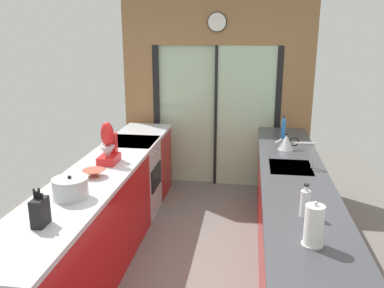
% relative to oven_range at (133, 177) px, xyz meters
% --- Properties ---
extents(ground_plane, '(5.04, 7.60, 0.02)m').
position_rel_oven_range_xyz_m(ground_plane, '(0.91, -0.65, -0.47)').
color(ground_plane, slate).
extents(back_wall_unit, '(2.64, 0.12, 2.70)m').
position_rel_oven_range_xyz_m(back_wall_unit, '(0.91, 1.15, 1.07)').
color(back_wall_unit, olive).
rests_on(back_wall_unit, ground_plane).
extents(left_counter_run, '(0.62, 3.80, 0.92)m').
position_rel_oven_range_xyz_m(left_counter_run, '(-0.00, -1.12, 0.01)').
color(left_counter_run, '#AD0C0F').
rests_on(left_counter_run, ground_plane).
extents(right_counter_run, '(0.62, 3.80, 0.92)m').
position_rel_oven_range_xyz_m(right_counter_run, '(1.82, -0.95, 0.01)').
color(right_counter_run, '#AD0C0F').
rests_on(right_counter_run, ground_plane).
extents(sink_faucet, '(0.19, 0.02, 0.25)m').
position_rel_oven_range_xyz_m(sink_faucet, '(1.96, -0.70, 0.63)').
color(sink_faucet, '#B7BABC').
rests_on(sink_faucet, right_counter_run).
extents(oven_range, '(0.60, 0.60, 0.92)m').
position_rel_oven_range_xyz_m(oven_range, '(0.00, 0.00, 0.00)').
color(oven_range, '#B7BABC').
rests_on(oven_range, ground_plane).
extents(mixing_bowl, '(0.21, 0.21, 0.07)m').
position_rel_oven_range_xyz_m(mixing_bowl, '(0.02, -1.24, 0.50)').
color(mixing_bowl, '#BC4C38').
rests_on(mixing_bowl, left_counter_run).
extents(knife_block, '(0.08, 0.14, 0.27)m').
position_rel_oven_range_xyz_m(knife_block, '(0.02, -2.19, 0.57)').
color(knife_block, black).
rests_on(knife_block, left_counter_run).
extents(stand_mixer, '(0.17, 0.27, 0.42)m').
position_rel_oven_range_xyz_m(stand_mixer, '(0.02, -0.83, 0.63)').
color(stand_mixer, red).
rests_on(stand_mixer, left_counter_run).
extents(stock_pot, '(0.28, 0.28, 0.19)m').
position_rel_oven_range_xyz_m(stock_pot, '(0.02, -1.72, 0.55)').
color(stock_pot, '#B7BABC').
rests_on(stock_pot, left_counter_run).
extents(kettle, '(0.26, 0.18, 0.19)m').
position_rel_oven_range_xyz_m(kettle, '(1.80, -0.09, 0.55)').
color(kettle, '#B7BABC').
rests_on(kettle, right_counter_run).
extents(soap_bottle_near, '(0.07, 0.07, 0.24)m').
position_rel_oven_range_xyz_m(soap_bottle_near, '(1.80, -1.79, 0.57)').
color(soap_bottle_near, silver).
rests_on(soap_bottle_near, right_counter_run).
extents(soap_bottle_far, '(0.05, 0.05, 0.28)m').
position_rel_oven_range_xyz_m(soap_bottle_far, '(1.80, 0.38, 0.59)').
color(soap_bottle_far, '#286BB7').
rests_on(soap_bottle_far, right_counter_run).
extents(paper_towel_roll, '(0.13, 0.13, 0.29)m').
position_rel_oven_range_xyz_m(paper_towel_roll, '(1.80, -2.20, 0.60)').
color(paper_towel_roll, '#B7BABC').
rests_on(paper_towel_roll, right_counter_run).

